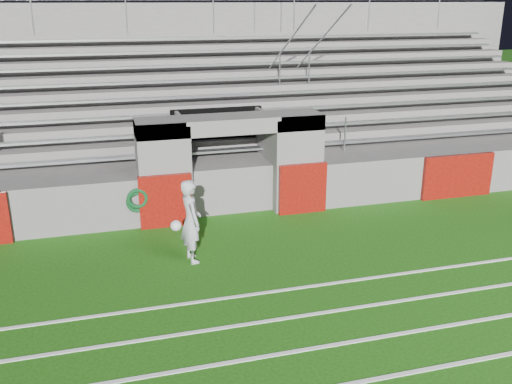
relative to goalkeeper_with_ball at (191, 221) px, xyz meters
name	(u,v)px	position (x,y,z in m)	size (l,w,h in m)	color
ground	(270,268)	(1.52, -0.84, -0.92)	(90.00, 90.00, 0.00)	#174C0C
stadium_structure	(200,124)	(1.52, 7.13, 0.57)	(26.00, 8.48, 5.42)	#595654
goalkeeper_with_ball	(191,221)	(0.00, 0.00, 0.00)	(0.72, 0.73, 1.84)	#9EA1A7
hose_coil	(138,200)	(-0.96, 2.09, -0.16)	(0.56, 0.15, 0.64)	#0C3F1C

